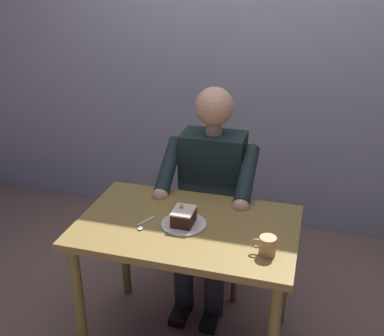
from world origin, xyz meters
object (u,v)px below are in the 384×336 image
at_px(dining_table, 187,241).
at_px(chair, 216,207).
at_px(coffee_cup, 267,245).
at_px(seated_person, 210,194).
at_px(cake_slice, 184,216).
at_px(dessert_spoon, 143,225).

xyz_separation_m(dining_table, chair, (0.00, -0.63, -0.15)).
bearing_deg(dining_table, coffee_cup, 159.63).
bearing_deg(seated_person, cake_slice, 88.58).
bearing_deg(coffee_cup, dessert_spoon, -6.90).
bearing_deg(dining_table, seated_person, -90.00).
bearing_deg(cake_slice, dining_table, -125.57).
xyz_separation_m(cake_slice, coffee_cup, (-0.41, 0.13, -0.00)).
distance_m(dining_table, cake_slice, 0.14).
distance_m(chair, coffee_cup, 0.92).
bearing_deg(cake_slice, dessert_spoon, 17.94).
height_order(dining_table, cake_slice, cake_slice).
distance_m(dining_table, chair, 0.64).
distance_m(coffee_cup, dessert_spoon, 0.60).
bearing_deg(dessert_spoon, coffee_cup, 173.10).
relative_size(chair, cake_slice, 7.15).
height_order(dining_table, coffee_cup, coffee_cup).
xyz_separation_m(dining_table, seated_person, (0.00, -0.46, 0.03)).
height_order(chair, cake_slice, chair).
relative_size(dining_table, coffee_cup, 9.76).
relative_size(dining_table, chair, 1.19).
distance_m(cake_slice, coffee_cup, 0.43).
xyz_separation_m(chair, dessert_spoon, (0.20, 0.70, 0.25)).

